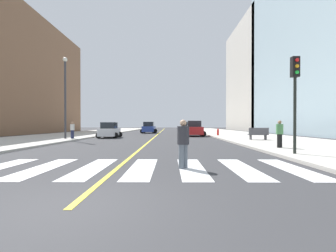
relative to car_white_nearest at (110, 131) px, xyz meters
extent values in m
plane|color=#333335|center=(5.28, -22.59, -0.86)|extent=(220.00, 220.00, 0.00)
cube|color=#B2ADA3|center=(17.48, -2.59, -0.78)|extent=(10.00, 120.00, 0.15)
cube|color=#B2ADA3|center=(-6.92, -2.59, -0.78)|extent=(10.00, 120.00, 0.15)
cube|color=silver|center=(2.58, -18.59, -0.85)|extent=(0.90, 4.00, 0.01)
cube|color=silver|center=(4.38, -18.59, -0.85)|extent=(0.90, 4.00, 0.01)
cube|color=silver|center=(6.18, -18.59, -0.85)|extent=(0.90, 4.00, 0.01)
cube|color=silver|center=(7.98, -18.59, -0.85)|extent=(0.90, 4.00, 0.01)
cube|color=silver|center=(9.78, -18.59, -0.85)|extent=(0.90, 4.00, 0.01)
cube|color=silver|center=(11.58, -18.59, -0.85)|extent=(0.90, 4.00, 0.01)
cube|color=yellow|center=(5.28, 17.41, -0.85)|extent=(0.16, 80.00, 0.01)
cube|color=#B2ADA3|center=(34.33, 33.70, 13.24)|extent=(18.00, 24.00, 28.20)
cube|color=silver|center=(0.00, 0.06, -0.19)|extent=(1.98, 4.15, 0.88)
cube|color=#1E2328|center=(0.01, -0.18, 0.60)|extent=(1.63, 2.10, 0.74)
cylinder|color=black|center=(0.90, 1.36, -0.52)|extent=(0.67, 0.24, 0.66)
cylinder|color=black|center=(-0.99, 1.30, -0.52)|extent=(0.67, 0.24, 0.66)
cylinder|color=black|center=(0.98, -1.18, -0.52)|extent=(0.67, 0.24, 0.66)
cylinder|color=black|center=(-0.91, -1.24, -0.52)|extent=(0.67, 0.24, 0.66)
cube|color=slate|center=(10.43, 19.80, -0.09)|extent=(2.21, 4.72, 1.00)
cube|color=#1E2328|center=(10.43, 20.08, 0.81)|extent=(1.83, 2.37, 0.85)
cylinder|color=black|center=(9.38, 18.33, -0.48)|extent=(0.76, 0.26, 0.76)
cylinder|color=black|center=(11.54, 18.38, -0.48)|extent=(0.76, 0.26, 0.76)
cylinder|color=black|center=(9.32, 21.23, -0.48)|extent=(0.76, 0.26, 0.76)
cylinder|color=black|center=(11.48, 21.28, -0.48)|extent=(0.76, 0.26, 0.76)
cube|color=#2D479E|center=(3.40, 14.14, -0.11)|extent=(2.14, 4.60, 0.98)
cube|color=#1E2328|center=(3.40, 13.87, 0.77)|extent=(1.77, 2.31, 0.83)
cylinder|color=black|center=(4.48, 15.54, -0.49)|extent=(0.74, 0.25, 0.74)
cylinder|color=black|center=(2.37, 15.58, -0.49)|extent=(0.74, 0.25, 0.74)
cylinder|color=black|center=(4.44, 12.71, -0.49)|extent=(0.74, 0.25, 0.74)
cylinder|color=black|center=(2.33, 12.75, -0.49)|extent=(0.74, 0.25, 0.74)
cube|color=red|center=(10.51, 3.74, -0.10)|extent=(2.29, 4.72, 0.99)
cube|color=#1E2328|center=(10.52, 4.02, 0.80)|extent=(1.86, 2.39, 0.84)
cylinder|color=black|center=(9.38, 2.35, -0.48)|extent=(0.76, 0.27, 0.75)
cylinder|color=black|center=(11.52, 2.26, -0.48)|extent=(0.76, 0.27, 0.75)
cylinder|color=black|center=(9.50, 5.22, -0.48)|extent=(0.76, 0.27, 0.75)
cylinder|color=black|center=(11.64, 5.13, -0.48)|extent=(0.76, 0.27, 0.75)
cylinder|color=black|center=(13.37, -15.59, 1.18)|extent=(0.14, 0.14, 3.78)
cube|color=black|center=(13.37, -15.59, 3.57)|extent=(0.36, 0.28, 1.00)
sphere|color=red|center=(13.37, -15.77, 3.87)|extent=(0.18, 0.18, 0.18)
sphere|color=orange|center=(13.37, -15.77, 3.57)|extent=(0.18, 0.18, 0.18)
sphere|color=green|center=(13.37, -15.77, 3.27)|extent=(0.18, 0.18, 0.18)
cube|color=#47474C|center=(15.53, -5.47, -0.23)|extent=(1.84, 0.73, 0.08)
cube|color=#47474C|center=(15.51, -5.70, 0.11)|extent=(1.80, 0.23, 0.60)
cube|color=#2D2D33|center=(14.86, -5.40, -0.49)|extent=(0.14, 0.48, 0.44)
cube|color=#2D2D33|center=(16.20, -5.53, -0.49)|extent=(0.14, 0.48, 0.44)
cylinder|color=slate|center=(7.61, -18.67, -0.42)|extent=(0.20, 0.20, 0.87)
cylinder|color=slate|center=(7.74, -18.54, -0.42)|extent=(0.20, 0.20, 0.87)
cylinder|color=#2D2D33|center=(7.68, -18.61, 0.35)|extent=(0.44, 0.44, 0.66)
sphere|color=tan|center=(7.68, -18.61, 0.79)|extent=(0.24, 0.24, 0.24)
cylinder|color=black|center=(13.95, -12.76, -0.29)|extent=(0.19, 0.19, 0.84)
cylinder|color=black|center=(14.11, -12.67, -0.29)|extent=(0.19, 0.19, 0.84)
cylinder|color=#47844C|center=(14.03, -12.72, 0.44)|extent=(0.42, 0.42, 0.63)
sphere|color=#936B4C|center=(14.03, -12.72, 0.87)|extent=(0.23, 0.23, 0.23)
cylinder|color=#232847|center=(-2.80, -3.94, -0.28)|extent=(0.19, 0.19, 0.84)
cylinder|color=#232847|center=(-2.75, -3.77, -0.28)|extent=(0.19, 0.19, 0.84)
cylinder|color=beige|center=(-2.78, -3.85, 0.45)|extent=(0.42, 0.42, 0.63)
sphere|color=#936B4C|center=(-2.78, -3.85, 0.88)|extent=(0.23, 0.23, 0.23)
cylinder|color=red|center=(13.55, 2.88, -0.36)|extent=(0.26, 0.26, 0.70)
sphere|color=red|center=(13.55, 2.88, 0.07)|extent=(0.22, 0.22, 0.22)
cylinder|color=#38383D|center=(-3.41, -4.03, 3.22)|extent=(0.20, 0.20, 7.86)
sphere|color=silver|center=(-3.41, -4.03, 7.30)|extent=(0.44, 0.44, 0.44)
camera|label=1|loc=(7.19, -26.73, 0.74)|focal=24.03mm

